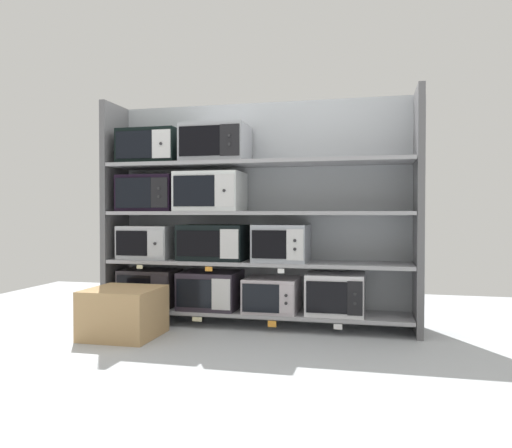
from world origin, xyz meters
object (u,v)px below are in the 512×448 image
(microwave_0, at_px, (150,287))
(microwave_5, at_px, (213,242))
(microwave_3, at_px, (335,294))
(microwave_9, at_px, (151,147))
(microwave_6, at_px, (282,243))
(microwave_7, at_px, (150,194))
(microwave_8, at_px, (211,192))
(microwave_10, at_px, (215,144))
(shipping_carton, at_px, (124,312))
(microwave_1, at_px, (211,290))
(microwave_4, at_px, (148,242))
(microwave_2, at_px, (272,294))

(microwave_0, xyz_separation_m, microwave_5, (0.58, 0.00, 0.40))
(microwave_3, bearing_deg, microwave_5, 179.99)
(microwave_9, bearing_deg, microwave_6, 0.01)
(microwave_5, relative_size, microwave_7, 1.12)
(microwave_7, xyz_separation_m, microwave_8, (0.55, 0.00, 0.01))
(microwave_5, bearing_deg, microwave_3, -0.01)
(microwave_10, xyz_separation_m, shipping_carton, (-0.55, -0.58, -1.34))
(microwave_5, relative_size, microwave_6, 1.29)
(microwave_8, xyz_separation_m, microwave_9, (-0.54, -0.00, 0.39))
(microwave_1, relative_size, microwave_9, 0.92)
(microwave_1, bearing_deg, microwave_7, -179.96)
(microwave_1, distance_m, microwave_4, 0.70)
(microwave_1, height_order, microwave_2, microwave_1)
(microwave_2, xyz_separation_m, microwave_8, (-0.53, 0.00, 0.85))
(microwave_3, relative_size, microwave_6, 1.05)
(microwave_9, height_order, shipping_carton, microwave_9)
(microwave_1, distance_m, microwave_10, 1.23)
(microwave_2, distance_m, microwave_6, 0.43)
(microwave_3, bearing_deg, microwave_10, -180.00)
(microwave_8, relative_size, microwave_9, 1.04)
(microwave_6, relative_size, microwave_9, 0.83)
(microwave_4, height_order, microwave_8, microwave_8)
(shipping_carton, bearing_deg, microwave_7, 95.06)
(microwave_9, bearing_deg, shipping_carton, -86.22)
(microwave_5, height_order, microwave_10, microwave_10)
(microwave_4, height_order, microwave_9, microwave_9)
(microwave_8, bearing_deg, microwave_3, -0.00)
(microwave_8, relative_size, shipping_carton, 1.05)
(microwave_0, relative_size, microwave_6, 1.12)
(microwave_7, bearing_deg, microwave_10, 0.02)
(microwave_4, bearing_deg, microwave_7, -0.91)
(microwave_7, distance_m, microwave_10, 0.73)
(microwave_1, distance_m, shipping_carton, 0.77)
(microwave_1, height_order, shipping_carton, microwave_1)
(microwave_3, height_order, microwave_4, microwave_4)
(microwave_9, bearing_deg, microwave_8, 0.01)
(microwave_0, bearing_deg, microwave_4, 179.01)
(microwave_5, distance_m, microwave_10, 0.83)
(microwave_1, height_order, microwave_9, microwave_9)
(microwave_4, relative_size, microwave_5, 0.82)
(microwave_10, bearing_deg, microwave_2, -0.02)
(microwave_5, distance_m, microwave_6, 0.59)
(microwave_7, distance_m, shipping_carton, 1.09)
(microwave_1, xyz_separation_m, microwave_7, (-0.55, -0.00, 0.82))
(microwave_3, xyz_separation_m, microwave_8, (-1.05, 0.00, 0.82))
(microwave_8, bearing_deg, microwave_7, -179.98)
(microwave_8, xyz_separation_m, shipping_carton, (-0.50, -0.58, -0.93))
(microwave_3, relative_size, microwave_10, 0.84)
(microwave_7, bearing_deg, microwave_8, 0.02)
(microwave_2, distance_m, microwave_9, 1.64)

